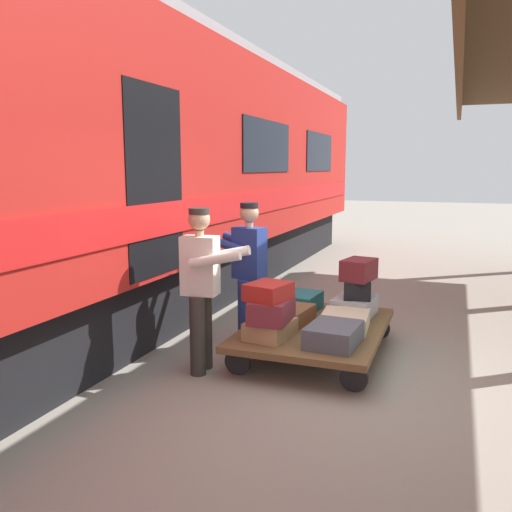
{
  "coord_description": "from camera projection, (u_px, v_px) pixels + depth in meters",
  "views": [
    {
      "loc": [
        -0.85,
        4.95,
        2.1
      ],
      "look_at": [
        1.17,
        -0.42,
        1.15
      ],
      "focal_mm": 37.55,
      "sensor_mm": 36.0,
      "label": 1
    }
  ],
  "objects": [
    {
      "name": "luggage_cart",
      "position": [
        315.0,
        330.0,
        6.02
      ],
      "size": [
        1.49,
        2.11,
        0.34
      ],
      "color": "brown",
      "rests_on": "ground_plane"
    },
    {
      "name": "train_car",
      "position": [
        42.0,
        171.0,
        6.14
      ],
      "size": [
        3.03,
        20.28,
        4.0
      ],
      "color": "#B21E19",
      "rests_on": "ground_plane"
    },
    {
      "name": "suitcase_burgundy_valise",
      "position": [
        271.0,
        310.0,
        5.52
      ],
      "size": [
        0.4,
        0.56,
        0.23
      ],
      "primitive_type": "cube",
      "rotation": [
        0.0,
        0.0,
        0.04
      ],
      "color": "maroon",
      "rests_on": "suitcase_tan_vintage"
    },
    {
      "name": "suitcase_gray_aluminum",
      "position": [
        355.0,
        306.0,
        6.41
      ],
      "size": [
        0.49,
        0.64,
        0.23
      ],
      "primitive_type": "cube",
      "rotation": [
        0.0,
        0.0,
        -0.09
      ],
      "color": "#9EA0A5",
      "rests_on": "luggage_cart"
    },
    {
      "name": "suitcase_teal_softside",
      "position": [
        301.0,
        302.0,
        6.65
      ],
      "size": [
        0.47,
        0.58,
        0.22
      ],
      "primitive_type": "cube",
      "rotation": [
        0.0,
        0.0,
        -0.09
      ],
      "color": "#1E666B",
      "rests_on": "luggage_cart"
    },
    {
      "name": "suitcase_cream_canvas",
      "position": [
        345.0,
        321.0,
        5.88
      ],
      "size": [
        0.54,
        0.61,
        0.18
      ],
      "primitive_type": "cube",
      "rotation": [
        0.0,
        0.0,
        0.07
      ],
      "color": "beige",
      "rests_on": "luggage_cart"
    },
    {
      "name": "suitcase_maroon_trunk",
      "position": [
        359.0,
        270.0,
        6.32
      ],
      "size": [
        0.4,
        0.51,
        0.25
      ],
      "primitive_type": "cube",
      "rotation": [
        0.0,
        0.0,
        -0.2
      ],
      "color": "maroon",
      "rests_on": "suitcase_black_hardshell"
    },
    {
      "name": "porter_in_overalls",
      "position": [
        248.0,
        269.0,
        6.25
      ],
      "size": [
        0.72,
        0.53,
        1.7
      ],
      "color": "navy",
      "rests_on": "ground_plane"
    },
    {
      "name": "suitcase_slate_roller",
      "position": [
        334.0,
        335.0,
        5.34
      ],
      "size": [
        0.52,
        0.64,
        0.21
      ],
      "primitive_type": "cube",
      "rotation": [
        0.0,
        0.0,
        -0.07
      ],
      "color": "#4C515B",
      "rests_on": "luggage_cart"
    },
    {
      "name": "porter_by_door",
      "position": [
        202.0,
        284.0,
        5.44
      ],
      "size": [
        0.69,
        0.47,
        1.7
      ],
      "color": "#332D28",
      "rests_on": "ground_plane"
    },
    {
      "name": "suitcase_red_plastic",
      "position": [
        269.0,
        291.0,
        5.49
      ],
      "size": [
        0.47,
        0.51,
        0.17
      ],
      "primitive_type": "cube",
      "rotation": [
        0.0,
        0.0,
        -0.23
      ],
      "color": "#AD231E",
      "rests_on": "suitcase_burgundy_valise"
    },
    {
      "name": "suitcase_tan_vintage",
      "position": [
        270.0,
        329.0,
        5.58
      ],
      "size": [
        0.48,
        0.56,
        0.18
      ],
      "primitive_type": "cube",
      "rotation": [
        0.0,
        0.0,
        -0.15
      ],
      "color": "tan",
      "rests_on": "luggage_cart"
    },
    {
      "name": "suitcase_brown_leather",
      "position": [
        287.0,
        315.0,
        6.11
      ],
      "size": [
        0.56,
        0.65,
        0.19
      ],
      "primitive_type": "cube",
      "rotation": [
        0.0,
        0.0,
        -0.13
      ],
      "color": "brown",
      "rests_on": "luggage_cart"
    },
    {
      "name": "ground_plane",
      "position": [
        353.0,
        386.0,
        5.21
      ],
      "size": [
        60.0,
        60.0,
        0.0
      ],
      "primitive_type": "plane",
      "color": "gray"
    },
    {
      "name": "suitcase_black_hardshell",
      "position": [
        357.0,
        289.0,
        6.36
      ],
      "size": [
        0.38,
        0.47,
        0.21
      ],
      "primitive_type": "cube",
      "rotation": [
        0.0,
        0.0,
        0.17
      ],
      "color": "black",
      "rests_on": "suitcase_gray_aluminum"
    }
  ]
}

